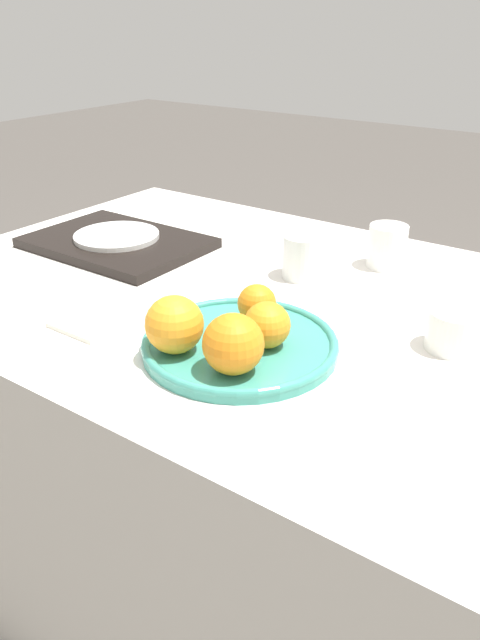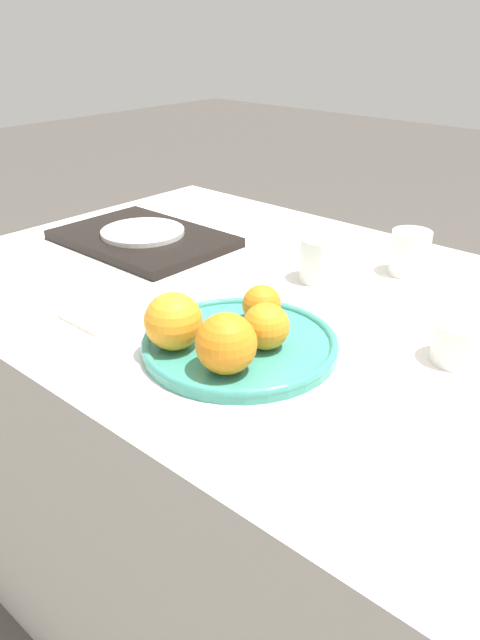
% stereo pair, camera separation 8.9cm
% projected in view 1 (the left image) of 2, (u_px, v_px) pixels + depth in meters
% --- Properties ---
extents(ground_plane, '(12.00, 12.00, 0.00)m').
position_uv_depth(ground_plane, '(282.00, 592.00, 1.38)').
color(ground_plane, '#4C4742').
extents(table, '(1.44, 0.87, 0.70)m').
position_uv_depth(table, '(288.00, 467.00, 1.22)').
color(table, silver).
rests_on(table, ground_plane).
extents(fruit_platter, '(0.29, 0.29, 0.02)m').
position_uv_depth(fruit_platter, '(240.00, 344.00, 0.91)').
color(fruit_platter, teal).
rests_on(fruit_platter, table).
extents(orange_0, '(0.06, 0.06, 0.06)m').
position_uv_depth(orange_0, '(257.00, 303.00, 0.96)').
color(orange_0, orange).
rests_on(orange_0, fruit_platter).
extents(orange_1, '(0.08, 0.08, 0.08)m').
position_uv_depth(orange_1, '(174.00, 325.00, 0.87)').
color(orange_1, orange).
rests_on(orange_1, fruit_platter).
extents(orange_2, '(0.08, 0.08, 0.08)m').
position_uv_depth(orange_2, '(233.00, 344.00, 0.82)').
color(orange_2, orange).
rests_on(orange_2, fruit_platter).
extents(orange_3, '(0.07, 0.07, 0.07)m').
position_uv_depth(orange_3, '(267.00, 325.00, 0.88)').
color(orange_3, orange).
rests_on(orange_3, fruit_platter).
extents(serving_tray, '(0.36, 0.25, 0.02)m').
position_uv_depth(serving_tray, '(117.00, 243.00, 1.31)').
color(serving_tray, black).
rests_on(serving_tray, table).
extents(side_plate, '(0.18, 0.18, 0.01)m').
position_uv_depth(side_plate, '(117.00, 236.00, 1.30)').
color(side_plate, silver).
rests_on(side_plate, serving_tray).
extents(cup_0, '(0.08, 0.08, 0.06)m').
position_uv_depth(cup_0, '(454.00, 330.00, 0.91)').
color(cup_0, white).
rests_on(cup_0, table).
extents(cup_1, '(0.08, 0.08, 0.08)m').
position_uv_depth(cup_1, '(303.00, 256.00, 1.15)').
color(cup_1, white).
rests_on(cup_1, table).
extents(cup_2, '(0.07, 0.07, 0.08)m').
position_uv_depth(cup_2, '(387.00, 246.00, 1.20)').
color(cup_2, white).
rests_on(cup_2, table).
extents(napkin, '(0.10, 0.12, 0.01)m').
position_uv_depth(napkin, '(96.00, 320.00, 1.00)').
color(napkin, silver).
rests_on(napkin, table).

